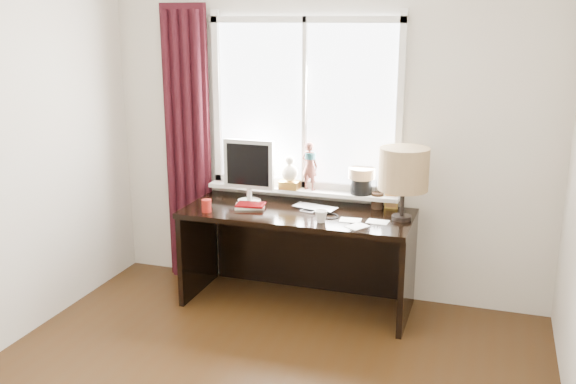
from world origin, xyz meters
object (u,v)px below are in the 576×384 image
(red_cup, at_px, (207,206))
(desk, at_px, (301,238))
(table_lamp, at_px, (404,170))
(laptop, at_px, (316,208))
(monitor, at_px, (249,167))
(mug, at_px, (321,216))

(red_cup, xyz_separation_m, desk, (0.63, 0.32, -0.29))
(red_cup, xyz_separation_m, table_lamp, (1.40, 0.26, 0.32))
(laptop, height_order, monitor, monitor)
(mug, height_order, monitor, monitor)
(monitor, relative_size, table_lamp, 0.94)
(mug, distance_m, monitor, 0.78)
(mug, distance_m, table_lamp, 0.66)
(desk, bearing_deg, mug, -51.65)
(red_cup, distance_m, monitor, 0.46)
(laptop, distance_m, monitor, 0.61)
(laptop, xyz_separation_m, desk, (-0.12, 0.02, -0.26))
(desk, distance_m, table_lamp, 0.98)
(mug, distance_m, desk, 0.48)
(mug, xyz_separation_m, monitor, (-0.67, 0.32, 0.23))
(laptop, distance_m, red_cup, 0.81)
(laptop, xyz_separation_m, table_lamp, (0.65, -0.04, 0.35))
(mug, relative_size, red_cup, 0.98)
(mug, bearing_deg, monitor, 154.20)
(mug, height_order, table_lamp, table_lamp)
(laptop, bearing_deg, mug, -54.85)
(red_cup, bearing_deg, desk, 26.90)
(mug, relative_size, table_lamp, 0.18)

